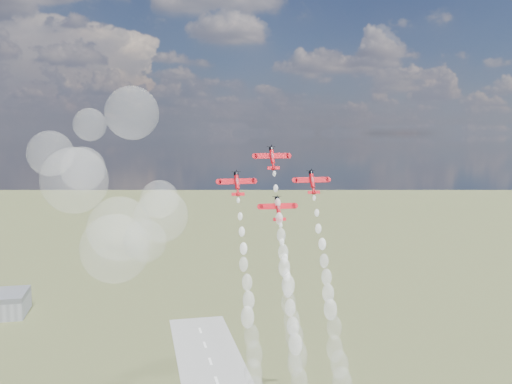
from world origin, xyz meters
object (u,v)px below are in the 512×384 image
Objects in this scene: plane_left at (237,183)px; plane_right at (312,182)px; plane_lead at (272,158)px; plane_slot at (278,208)px.

plane_left and plane_right have the same top height.
plane_slot is (0.00, -7.48, -14.91)m from plane_lead.
plane_right is 1.00× the size of plane_slot.
plane_lead reaches higher than plane_right.
plane_right is (11.91, -3.74, -7.45)m from plane_lead.
plane_lead reaches higher than plane_left.
plane_lead is 14.54m from plane_right.
plane_lead is at bearing 90.00° from plane_slot.
plane_left reaches higher than plane_slot.
plane_slot is (-11.91, -3.74, -7.45)m from plane_right.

